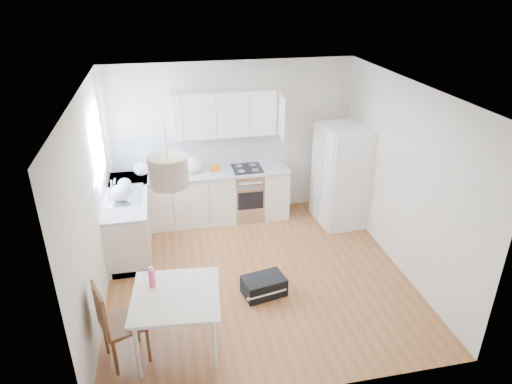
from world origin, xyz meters
The scene contains 29 objects.
floor centered at (0.00, 0.00, 0.00)m, with size 4.20×4.20×0.00m, color brown.
ceiling centered at (0.00, 0.00, 2.70)m, with size 4.20×4.20×0.00m, color white.
wall_back centered at (0.00, 2.10, 1.35)m, with size 4.20×4.20×0.00m, color beige.
wall_left centered at (-2.10, 0.00, 1.35)m, with size 4.20×4.20×0.00m, color beige.
wall_right centered at (2.10, 0.00, 1.35)m, with size 4.20×4.20×0.00m, color beige.
window_glassblock centered at (-2.09, 1.15, 1.75)m, with size 0.02×1.00×1.00m, color #BFE0F9.
cabinets_back centered at (-0.60, 1.80, 0.44)m, with size 3.00×0.60×0.88m, color white.
cabinets_left centered at (-1.80, 1.20, 0.44)m, with size 0.60×1.80×0.88m, color white.
counter_back centered at (-0.60, 1.80, 0.90)m, with size 3.02×0.64×0.04m, color #A7A9AC.
counter_left centered at (-1.80, 1.20, 0.90)m, with size 0.64×1.82×0.04m, color #A7A9AC.
backsplash_back centered at (-0.60, 2.09, 1.21)m, with size 3.00×0.01×0.58m, color white.
backsplash_left centered at (-2.09, 1.20, 1.21)m, with size 0.01×1.80×0.58m, color white.
upper_cabinets centered at (-0.15, 1.94, 1.88)m, with size 1.70×0.32×0.75m, color white.
range_oven centered at (0.20, 1.80, 0.44)m, with size 0.50×0.61×0.88m, color #B7B9BC, non-canonical shape.
sink centered at (-1.80, 1.15, 0.92)m, with size 0.50×0.80×0.16m, color #B7B9BC, non-canonical shape.
refrigerator centered at (1.75, 1.32, 0.86)m, with size 0.83×0.86×1.72m, color white, non-canonical shape.
dining_table centered at (-1.17, -1.20, 0.68)m, with size 1.05×1.05×0.76m.
dining_chair centered at (-1.75, -1.24, 0.51)m, with size 0.43×0.43×1.03m, color #4B2E16, non-canonical shape.
drink_bottle centered at (-1.42, -0.99, 0.89)m, with size 0.07×0.07×0.26m, color #F74478.
gym_bag centered at (0.00, -0.44, 0.13)m, with size 0.56×0.37×0.26m, color black.
pendant_lamp centered at (-1.13, -1.08, 2.18)m, with size 0.40×0.40×0.31m, color #C5B597.
grocery_bag_a centered at (-1.57, 1.87, 1.03)m, with size 0.25×0.21×0.22m, color white.
grocery_bag_b centered at (-1.24, 1.78, 1.04)m, with size 0.26×0.22×0.23m, color white.
grocery_bag_c centered at (-0.72, 1.82, 1.06)m, with size 0.32×0.27×0.28m, color white.
grocery_bag_d centered at (-1.81, 1.36, 1.01)m, with size 0.21×0.18×0.19m, color white.
grocery_bag_e centered at (-1.86, 0.97, 1.05)m, with size 0.28×0.24×0.25m, color white.
snack_orange centered at (-0.35, 1.81, 0.97)m, with size 0.14×0.09×0.10m, color orange.
snack_yellow centered at (-1.02, 1.82, 0.98)m, with size 0.16×0.10×0.11m, color yellow.
snack_red centered at (-1.38, 1.88, 0.97)m, with size 0.14×0.09×0.10m, color red.
Camera 1 is at (-1.12, -5.34, 3.95)m, focal length 32.00 mm.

